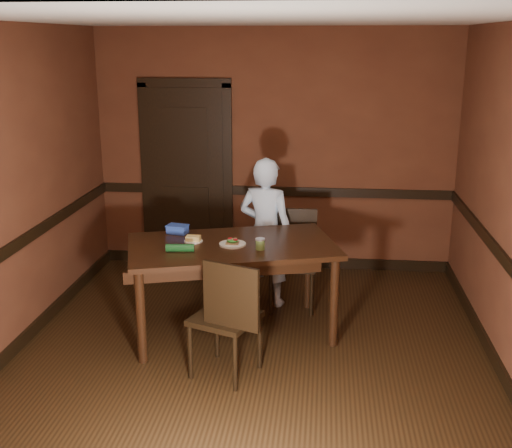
% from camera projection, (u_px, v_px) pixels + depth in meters
% --- Properties ---
extents(floor, '(4.00, 4.50, 0.01)m').
position_uv_depth(floor, '(252.00, 355.00, 5.40)').
color(floor, black).
rests_on(floor, ground).
extents(ceiling, '(4.00, 4.50, 0.01)m').
position_uv_depth(ceiling, '(251.00, 19.00, 4.65)').
color(ceiling, beige).
rests_on(ceiling, ground).
extents(wall_back, '(4.00, 0.02, 2.70)m').
position_uv_depth(wall_back, '(274.00, 152.00, 7.17)').
color(wall_back, '#542B19').
rests_on(wall_back, ground).
extents(wall_front, '(4.00, 0.02, 2.70)m').
position_uv_depth(wall_front, '(194.00, 319.00, 2.87)').
color(wall_front, '#542B19').
rests_on(wall_front, ground).
extents(wall_left, '(0.02, 4.50, 2.70)m').
position_uv_depth(wall_left, '(8.00, 193.00, 5.23)').
color(wall_left, '#542B19').
rests_on(wall_left, ground).
extents(dado_back, '(4.00, 0.03, 0.10)m').
position_uv_depth(dado_back, '(274.00, 191.00, 7.28)').
color(dado_back, black).
rests_on(dado_back, ground).
extents(dado_left, '(0.03, 4.50, 0.10)m').
position_uv_depth(dado_left, '(15.00, 246.00, 5.35)').
color(dado_left, black).
rests_on(dado_left, ground).
extents(dado_right, '(0.03, 4.50, 0.10)m').
position_uv_depth(dado_right, '(507.00, 263.00, 4.94)').
color(dado_right, black).
rests_on(dado_right, ground).
extents(baseboard_back, '(4.00, 0.03, 0.12)m').
position_uv_depth(baseboard_back, '(273.00, 261.00, 7.51)').
color(baseboard_back, black).
rests_on(baseboard_back, ground).
extents(baseboard_left, '(0.03, 4.50, 0.12)m').
position_uv_depth(baseboard_left, '(25.00, 337.00, 5.58)').
color(baseboard_left, black).
rests_on(baseboard_left, ground).
extents(baseboard_right, '(0.03, 4.50, 0.12)m').
position_uv_depth(baseboard_right, '(495.00, 361.00, 5.17)').
color(baseboard_right, black).
rests_on(baseboard_right, ground).
extents(door, '(1.05, 0.07, 2.20)m').
position_uv_depth(door, '(187.00, 173.00, 7.31)').
color(door, black).
rests_on(door, ground).
extents(dining_table, '(2.00, 1.48, 0.84)m').
position_uv_depth(dining_table, '(232.00, 288.00, 5.72)').
color(dining_table, black).
rests_on(dining_table, floor).
extents(chair_far, '(0.46, 0.46, 0.96)m').
position_uv_depth(chair_far, '(292.00, 262.00, 6.23)').
color(chair_far, black).
rests_on(chair_far, floor).
extents(chair_near, '(0.60, 0.60, 0.99)m').
position_uv_depth(chair_near, '(225.00, 316.00, 4.98)').
color(chair_near, black).
rests_on(chair_near, floor).
extents(person, '(0.61, 0.48, 1.48)m').
position_uv_depth(person, '(266.00, 232.00, 6.28)').
color(person, silver).
rests_on(person, floor).
extents(sandwich_plate, '(0.23, 0.23, 0.06)m').
position_uv_depth(sandwich_plate, '(233.00, 243.00, 5.56)').
color(sandwich_plate, white).
rests_on(sandwich_plate, dining_table).
extents(sauce_jar, '(0.08, 0.08, 0.10)m').
position_uv_depth(sauce_jar, '(260.00, 244.00, 5.44)').
color(sauce_jar, olive).
rests_on(sauce_jar, dining_table).
extents(cheese_saucer, '(0.17, 0.17, 0.05)m').
position_uv_depth(cheese_saucer, '(193.00, 239.00, 5.66)').
color(cheese_saucer, white).
rests_on(cheese_saucer, dining_table).
extents(food_tub, '(0.21, 0.17, 0.08)m').
position_uv_depth(food_tub, '(177.00, 229.00, 5.90)').
color(food_tub, blue).
rests_on(food_tub, dining_table).
extents(wrapped_veg, '(0.24, 0.09, 0.07)m').
position_uv_depth(wrapped_veg, '(180.00, 248.00, 5.39)').
color(wrapped_veg, '#113A16').
rests_on(wrapped_veg, dining_table).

